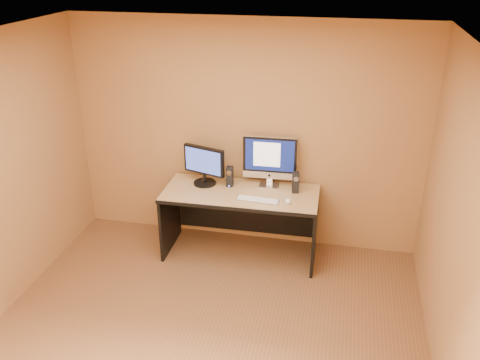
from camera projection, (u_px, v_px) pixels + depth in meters
The scene contains 12 objects.
floor at pixel (199, 349), 4.50m from camera, with size 4.00×4.00×0.00m, color brown.
walls at pixel (194, 221), 3.95m from camera, with size 4.00×4.00×2.60m, color olive, non-canonical shape.
ceiling at pixel (186, 52), 3.40m from camera, with size 4.00×4.00×0.00m, color white.
desk at pixel (240, 224), 5.73m from camera, with size 1.70×0.74×0.79m, color tan, non-canonical shape.
imac at pixel (269, 162), 5.61m from camera, with size 0.61×0.22×0.58m, color silver, non-canonical shape.
second_monitor at pixel (204, 166), 5.68m from camera, with size 0.51×0.26×0.45m, color black, non-canonical shape.
speaker_left at pixel (230, 176), 5.67m from camera, with size 0.07×0.08×0.23m, color black, non-canonical shape.
speaker_right at pixel (296, 182), 5.52m from camera, with size 0.07×0.08×0.23m, color black, non-canonical shape.
keyboard at pixel (258, 200), 5.38m from camera, with size 0.46×0.12×0.02m, color #AFAFB4.
mouse at pixel (288, 201), 5.35m from camera, with size 0.06×0.11×0.04m, color silver.
cable_a at pixel (275, 182), 5.80m from camera, with size 0.01×0.01×0.23m, color black.
cable_b at pixel (269, 181), 5.83m from camera, with size 0.01×0.01×0.19m, color black.
Camera 1 is at (1.07, -3.30, 3.25)m, focal length 38.00 mm.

